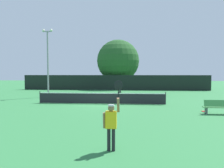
% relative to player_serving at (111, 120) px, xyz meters
% --- Properties ---
extents(ground_plane, '(120.00, 120.00, 0.00)m').
position_rel_player_serving_xyz_m(ground_plane, '(-1.93, 11.33, -1.06)').
color(ground_plane, '#2D723D').
extents(tennis_net, '(11.24, 0.08, 1.07)m').
position_rel_player_serving_xyz_m(tennis_net, '(-1.93, 11.33, -0.55)').
color(tennis_net, '#232328').
rests_on(tennis_net, ground).
extents(perimeter_fence, '(30.02, 0.12, 2.41)m').
position_rel_player_serving_xyz_m(perimeter_fence, '(-1.93, 26.96, 0.14)').
color(perimeter_fence, black).
rests_on(perimeter_fence, ground).
extents(player_serving, '(0.68, 0.39, 2.44)m').
position_rel_player_serving_xyz_m(player_serving, '(0.00, 0.00, 0.00)').
color(player_serving, yellow).
rests_on(player_serving, ground).
extents(player_receiving, '(0.57, 0.23, 1.59)m').
position_rel_player_serving_xyz_m(player_receiving, '(-0.78, 22.02, -0.10)').
color(player_receiving, blue).
rests_on(player_receiving, ground).
extents(tennis_ball, '(0.07, 0.07, 0.07)m').
position_rel_player_serving_xyz_m(tennis_ball, '(-4.06, 14.28, -1.03)').
color(tennis_ball, '#CCE033').
rests_on(tennis_ball, ground).
extents(spare_racket, '(0.28, 0.52, 0.04)m').
position_rel_player_serving_xyz_m(spare_racket, '(5.78, 8.15, -1.04)').
color(spare_racket, black).
rests_on(spare_racket, ground).
extents(courtside_bench, '(1.80, 0.44, 0.95)m').
position_rel_player_serving_xyz_m(courtside_bench, '(6.34, 7.22, -0.58)').
color(courtside_bench, '#478C4C').
rests_on(courtside_bench, ground).
extents(light_pole, '(1.18, 0.28, 7.64)m').
position_rel_player_serving_xyz_m(light_pole, '(-8.66, 16.22, 3.32)').
color(light_pole, gray).
rests_on(light_pole, ground).
extents(large_tree, '(7.40, 7.40, 8.57)m').
position_rel_player_serving_xyz_m(large_tree, '(-1.57, 30.43, 3.81)').
color(large_tree, brown).
rests_on(large_tree, ground).
extents(parked_car_near, '(2.38, 4.39, 1.69)m').
position_rel_player_serving_xyz_m(parked_car_near, '(-9.68, 33.68, -0.29)').
color(parked_car_near, '#B7B7BC').
rests_on(parked_car_near, ground).
extents(parked_car_mid, '(2.00, 4.24, 1.69)m').
position_rel_player_serving_xyz_m(parked_car_mid, '(-4.71, 31.99, -0.29)').
color(parked_car_mid, white).
rests_on(parked_car_mid, ground).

